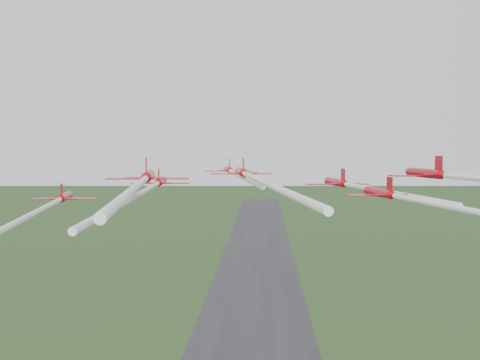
{
  "coord_description": "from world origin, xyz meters",
  "views": [
    {
      "loc": [
        3.32,
        -92.21,
        57.56
      ],
      "look_at": [
        -0.07,
        1.77,
        52.96
      ],
      "focal_mm": 50.0,
      "sensor_mm": 36.0,
      "label": 1
    }
  ],
  "objects_px": {
    "jet_lead": "(234,173)",
    "jet_row4_left": "(142,181)",
    "jet_row4_right": "(411,199)",
    "jet_row3_mid": "(253,177)",
    "jet_row2_left": "(148,189)",
    "jet_row2_right": "(355,186)",
    "jet_row3_left": "(53,203)"
  },
  "relations": [
    {
      "from": "jet_lead",
      "to": "jet_row4_right",
      "type": "distance_m",
      "value": 42.34
    },
    {
      "from": "jet_row4_left",
      "to": "jet_row4_right",
      "type": "distance_m",
      "value": 25.95
    },
    {
      "from": "jet_row3_left",
      "to": "jet_row4_left",
      "type": "bearing_deg",
      "value": -58.09
    },
    {
      "from": "jet_row3_left",
      "to": "jet_row3_mid",
      "type": "bearing_deg",
      "value": -19.04
    },
    {
      "from": "jet_lead",
      "to": "jet_row4_left",
      "type": "height_order",
      "value": "jet_row4_left"
    },
    {
      "from": "jet_lead",
      "to": "jet_row4_left",
      "type": "distance_m",
      "value": 43.86
    },
    {
      "from": "jet_row4_right",
      "to": "jet_row3_mid",
      "type": "bearing_deg",
      "value": 150.59
    },
    {
      "from": "jet_row2_right",
      "to": "jet_row4_right",
      "type": "distance_m",
      "value": 25.42
    },
    {
      "from": "jet_lead",
      "to": "jet_row2_right",
      "type": "height_order",
      "value": "jet_lead"
    },
    {
      "from": "jet_row2_left",
      "to": "jet_row3_mid",
      "type": "bearing_deg",
      "value": -46.02
    },
    {
      "from": "jet_lead",
      "to": "jet_row2_left",
      "type": "relative_size",
      "value": 0.87
    },
    {
      "from": "jet_row2_right",
      "to": "jet_row3_left",
      "type": "bearing_deg",
      "value": -166.14
    },
    {
      "from": "jet_row2_left",
      "to": "jet_row2_right",
      "type": "bearing_deg",
      "value": 12.34
    },
    {
      "from": "jet_row3_left",
      "to": "jet_row4_right",
      "type": "height_order",
      "value": "jet_row4_right"
    },
    {
      "from": "jet_row4_left",
      "to": "jet_row4_right",
      "type": "relative_size",
      "value": 1.14
    },
    {
      "from": "jet_row2_left",
      "to": "jet_row3_left",
      "type": "relative_size",
      "value": 1.51
    },
    {
      "from": "jet_row3_mid",
      "to": "jet_row2_left",
      "type": "bearing_deg",
      "value": 130.91
    },
    {
      "from": "jet_row4_right",
      "to": "jet_lead",
      "type": "bearing_deg",
      "value": 106.51
    },
    {
      "from": "jet_row3_mid",
      "to": "jet_row4_right",
      "type": "height_order",
      "value": "jet_row3_mid"
    },
    {
      "from": "jet_row4_left",
      "to": "jet_row2_right",
      "type": "bearing_deg",
      "value": 45.84
    },
    {
      "from": "jet_row2_right",
      "to": "jet_row3_left",
      "type": "distance_m",
      "value": 39.62
    },
    {
      "from": "jet_row2_right",
      "to": "jet_row4_left",
      "type": "distance_m",
      "value": 38.74
    },
    {
      "from": "jet_row4_left",
      "to": "jet_lead",
      "type": "bearing_deg",
      "value": 74.55
    },
    {
      "from": "jet_row3_left",
      "to": "jet_row4_left",
      "type": "distance_m",
      "value": 20.13
    },
    {
      "from": "jet_row3_mid",
      "to": "jet_row4_left",
      "type": "bearing_deg",
      "value": -138.51
    },
    {
      "from": "jet_row2_right",
      "to": "jet_row3_mid",
      "type": "relative_size",
      "value": 0.79
    },
    {
      "from": "jet_row4_right",
      "to": "jet_row2_right",
      "type": "bearing_deg",
      "value": 84.41
    },
    {
      "from": "jet_row2_left",
      "to": "jet_row4_left",
      "type": "xyz_separation_m",
      "value": [
        3.56,
        -23.18,
        2.15
      ]
    },
    {
      "from": "jet_row2_left",
      "to": "jet_row4_right",
      "type": "bearing_deg",
      "value": -35.1
    },
    {
      "from": "jet_row3_mid",
      "to": "jet_row4_right",
      "type": "distance_m",
      "value": 16.5
    },
    {
      "from": "jet_row4_left",
      "to": "jet_row4_right",
      "type": "xyz_separation_m",
      "value": [
        25.28,
        5.52,
        -1.96
      ]
    },
    {
      "from": "jet_row4_left",
      "to": "jet_row3_left",
      "type": "bearing_deg",
      "value": 123.75
    }
  ]
}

